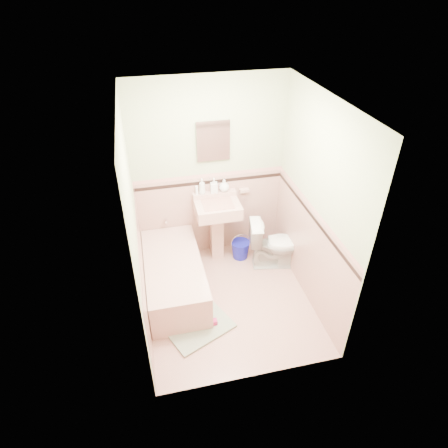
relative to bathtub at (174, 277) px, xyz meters
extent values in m
plane|color=tan|center=(0.63, -0.33, -0.23)|extent=(2.20, 2.20, 0.00)
plane|color=white|center=(0.63, -0.33, 2.27)|extent=(2.20, 2.20, 0.00)
plane|color=beige|center=(0.63, 0.77, 1.02)|extent=(2.50, 0.00, 2.50)
plane|color=beige|center=(0.63, -1.43, 1.02)|extent=(2.50, 0.00, 2.50)
plane|color=beige|center=(-0.37, -0.33, 1.02)|extent=(0.00, 2.50, 2.50)
plane|color=beige|center=(1.63, -0.33, 1.02)|extent=(0.00, 2.50, 2.50)
plane|color=tan|center=(0.63, 0.76, 0.38)|extent=(2.00, 0.00, 2.00)
plane|color=tan|center=(0.63, -1.42, 0.38)|extent=(2.00, 0.00, 2.00)
plane|color=tan|center=(-0.36, -0.33, 0.38)|extent=(0.00, 2.20, 2.20)
plane|color=tan|center=(1.62, -0.33, 0.38)|extent=(0.00, 2.20, 2.20)
plane|color=black|center=(0.63, 0.75, 0.90)|extent=(2.00, 0.00, 2.00)
plane|color=black|center=(0.63, -1.41, 0.90)|extent=(2.00, 0.00, 2.00)
plane|color=black|center=(-0.35, -0.33, 0.89)|extent=(0.00, 2.20, 2.20)
plane|color=black|center=(1.61, -0.33, 0.89)|extent=(0.00, 2.20, 2.20)
plane|color=tan|center=(0.63, 0.75, 0.99)|extent=(2.00, 0.00, 2.00)
plane|color=tan|center=(0.63, -1.41, 0.99)|extent=(2.00, 0.00, 2.00)
plane|color=tan|center=(-0.35, -0.33, 1.00)|extent=(0.00, 2.20, 2.20)
plane|color=tan|center=(1.61, -0.33, 1.00)|extent=(0.00, 2.20, 2.20)
cube|color=tan|center=(0.00, 0.00, 0.00)|extent=(0.70, 1.50, 0.45)
cylinder|color=silver|center=(0.00, 0.72, 0.41)|extent=(0.04, 0.12, 0.04)
cylinder|color=silver|center=(0.68, 0.67, 0.72)|extent=(0.02, 0.02, 0.10)
cube|color=white|center=(0.68, 0.74, 1.47)|extent=(0.37, 0.04, 0.46)
cube|color=tan|center=(1.10, 0.73, 0.72)|extent=(0.13, 0.07, 0.04)
imported|color=#B2B2B2|center=(0.52, 0.71, 0.87)|extent=(0.09, 0.09, 0.22)
imported|color=#B2B2B2|center=(0.68, 0.71, 0.86)|extent=(0.10, 0.10, 0.21)
imported|color=#B2B2B2|center=(0.81, 0.71, 0.85)|extent=(0.15, 0.15, 0.17)
cylinder|color=white|center=(0.44, 0.71, 0.82)|extent=(0.05, 0.05, 0.12)
imported|color=white|center=(1.41, 0.22, 0.13)|extent=(0.75, 0.52, 0.71)
cube|color=gray|center=(0.20, -0.70, -0.21)|extent=(0.86, 0.74, 0.03)
cube|color=#BF1E59|center=(0.33, -0.69, -0.17)|extent=(0.15, 0.07, 0.06)
camera|label=1|loc=(-0.20, -3.66, 3.29)|focal=30.62mm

